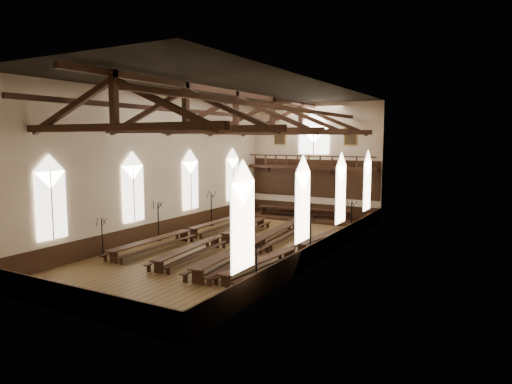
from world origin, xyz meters
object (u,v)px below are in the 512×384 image
refectory_row_b (220,237)px  candelabrum_left_mid (159,229)px  high_table (304,209)px  candelabrum_right_far (351,226)px  refectory_row_a (189,232)px  refectory_row_c (259,241)px  candelabrum_left_far (211,215)px  candelabrum_right_near (256,278)px  refectory_row_d (296,249)px  candelabrum_left_near (103,245)px  dais (304,218)px  candelabrum_right_mid (310,247)px

refectory_row_b → candelabrum_left_mid: 4.53m
high_table → candelabrum_right_far: candelabrum_right_far is taller
refectory_row_a → refectory_row_c: size_ratio=0.95×
candelabrum_left_far → candelabrum_right_near: bearing=-48.2°
refectory_row_a → candelabrum_right_near: size_ratio=5.93×
refectory_row_d → candelabrum_right_near: candelabrum_right_near is taller
refectory_row_c → candelabrum_right_near: bearing=-61.7°
candelabrum_right_far → candelabrum_left_near: bearing=-131.7°
dais → candelabrum_right_near: (5.77, -18.67, 0.63)m
candelabrum_left_far → candelabrum_right_mid: candelabrum_right_mid is taller
refectory_row_d → candelabrum_left_far: (-10.01, 5.76, 0.34)m
dais → candelabrum_left_near: bearing=-107.0°
candelabrum_left_near → candelabrum_left_mid: bearing=90.0°
high_table → candelabrum_right_mid: size_ratio=2.96×
refectory_row_b → candelabrum_left_far: (-4.44, 5.41, 0.32)m
dais → refectory_row_a: bearing=-108.1°
refectory_row_b → refectory_row_c: 2.92m
refectory_row_c → candelabrum_left_mid: (-7.35, -0.81, 0.23)m
refectory_row_c → candelabrum_left_far: candelabrum_left_far is taller
refectory_row_d → candelabrum_left_far: candelabrum_left_far is taller
candelabrum_left_near → candelabrum_right_near: (11.10, -1.27, 0.03)m
candelabrum_right_mid → candelabrum_left_near: bearing=-156.0°
candelabrum_right_near → candelabrum_right_far: 13.73m
refectory_row_c → refectory_row_d: (2.66, -0.30, -0.09)m
refectory_row_d → candelabrum_right_mid: bearing=-22.7°
refectory_row_a → dais: bearing=71.9°
dais → candelabrum_right_near: bearing=-72.8°
candelabrum_left_mid → refectory_row_d: bearing=2.9°
refectory_row_b → refectory_row_c: refectory_row_c is taller
candelabrum_left_mid → candelabrum_left_far: candelabrum_left_far is taller
dais → candelabrum_left_mid: 13.61m
refectory_row_a → candelabrum_right_near: (9.46, -7.38, 0.19)m
refectory_row_d → candelabrum_right_far: candelabrum_right_far is taller
high_table → candelabrum_left_far: size_ratio=2.97×
refectory_row_b → high_table: (0.89, 11.64, 0.33)m
refectory_row_c → refectory_row_d: bearing=-6.5°
high_table → candelabrum_left_near: bearing=-107.0°
candelabrum_right_mid → refectory_row_c: bearing=168.6°
candelabrum_left_mid → candelabrum_right_near: size_ratio=1.12×
dais → candelabrum_right_near: candelabrum_right_near is taller
refectory_row_b → high_table: bearing=85.6°
refectory_row_d → refectory_row_b: bearing=176.4°
high_table → candelabrum_left_far: (-5.33, -6.24, -0.01)m
refectory_row_d → candelabrum_right_near: bearing=-80.7°
candelabrum_left_near → candelabrum_left_mid: size_ratio=0.85×
dais → candelabrum_right_far: candelabrum_right_far is taller
candelabrum_right_mid → candelabrum_right_far: bearing=90.0°
refectory_row_a → candelabrum_right_mid: candelabrum_right_mid is taller
refectory_row_a → candelabrum_right_near: candelabrum_right_near is taller
refectory_row_d → high_table: bearing=111.3°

